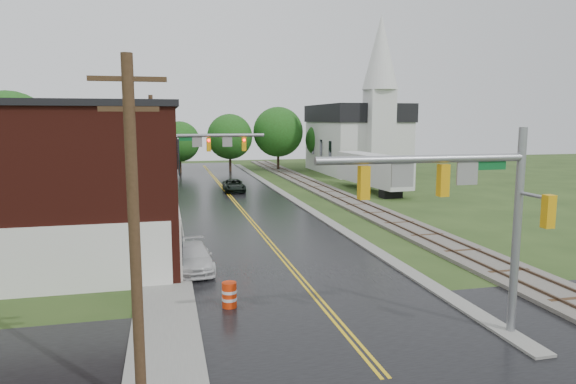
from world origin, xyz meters
name	(u,v)px	position (x,y,z in m)	size (l,w,h in m)	color
ground	(386,380)	(0.00, 0.00, 0.00)	(160.00, 160.00, 0.00)	#273D17
main_road	(239,207)	(0.00, 30.00, 0.00)	(10.00, 90.00, 0.02)	black
cross_road	(361,350)	(0.00, 2.00, 0.00)	(60.00, 9.00, 0.02)	black
curb_right	(287,196)	(5.40, 35.00, 0.00)	(0.80, 70.00, 0.12)	gray
sidewalk_left	(165,222)	(-6.20, 25.00, 0.00)	(2.40, 50.00, 0.12)	gray
brick_building	(34,185)	(-12.48, 15.00, 4.15)	(14.30, 10.30, 8.30)	#46160F
yellow_house	(94,179)	(-11.00, 26.00, 3.20)	(8.00, 7.00, 6.40)	tan
darkred_building	(120,178)	(-10.00, 35.00, 2.20)	(7.00, 6.00, 4.40)	#3F0F0C
church	(359,131)	(20.00, 53.74, 5.83)	(10.40, 18.40, 20.00)	silver
railroad	(332,194)	(10.00, 35.00, 0.11)	(3.20, 80.00, 0.30)	#59544C
traffic_signal_near	(463,196)	(3.47, 2.00, 4.97)	(7.34, 0.30, 7.20)	gray
traffic_signal_far	(199,152)	(-3.47, 27.00, 4.97)	(7.34, 0.43, 7.20)	gray
utility_pole_a	(134,232)	(-6.80, 0.00, 4.72)	(1.80, 0.28, 9.00)	#382616
utility_pole_b	(153,161)	(-6.80, 22.00, 4.72)	(1.80, 0.28, 9.00)	#382616
utility_pole_c	(157,145)	(-6.80, 44.00, 4.72)	(1.80, 0.28, 9.00)	#382616
tree_left_b	(11,141)	(-17.85, 31.90, 5.72)	(7.60, 7.60, 9.69)	black
tree_left_c	(81,150)	(-13.85, 39.90, 4.51)	(6.00, 6.00, 7.65)	black
tree_left_e	(138,143)	(-8.85, 45.90, 4.81)	(6.40, 6.40, 8.16)	black
suv_dark	(234,186)	(0.80, 39.32, 0.63)	(2.10, 4.56, 1.27)	black
pickup_white	(193,258)	(-4.80, 12.33, 0.63)	(1.78, 4.37, 1.27)	silver
semi_trailer	(373,170)	(14.78, 36.28, 2.27)	(3.64, 12.23, 3.81)	black
construction_barrel	(229,295)	(-3.70, 6.78, 0.52)	(0.58, 0.58, 1.04)	red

